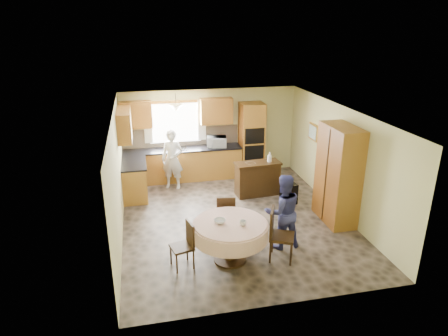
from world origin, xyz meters
TOP-DOWN VIEW (x-y plane):
  - floor at (0.00, 0.00)m, footprint 5.00×6.00m
  - ceiling at (0.00, 0.00)m, footprint 5.00×6.00m
  - wall_back at (0.00, 3.00)m, footprint 5.00×0.02m
  - wall_front at (0.00, -3.00)m, footprint 5.00×0.02m
  - wall_left at (-2.50, 0.00)m, footprint 0.02×6.00m
  - wall_right at (2.50, 0.00)m, footprint 0.02×6.00m
  - window at (-1.00, 2.98)m, footprint 1.40×0.03m
  - curtain_left at (-1.75, 2.93)m, footprint 0.22×0.02m
  - curtain_right at (-0.25, 2.93)m, footprint 0.22×0.02m
  - base_cab_back at (-0.85, 2.70)m, footprint 3.30×0.60m
  - counter_back at (-0.85, 2.70)m, footprint 3.30×0.64m
  - base_cab_left at (-2.20, 1.80)m, footprint 0.60×1.20m
  - counter_left at (-2.20, 1.80)m, footprint 0.64×1.20m
  - backsplash at (-0.85, 2.99)m, footprint 3.30×0.02m
  - wall_cab_left at (-2.05, 2.83)m, footprint 0.85×0.33m
  - wall_cab_right at (0.15, 2.83)m, footprint 0.90×0.33m
  - wall_cab_side at (-2.33, 1.80)m, footprint 0.33×1.20m
  - oven_tower at (1.15, 2.69)m, footprint 0.66×0.62m
  - oven_upper at (1.15, 2.38)m, footprint 0.56×0.01m
  - oven_lower at (1.15, 2.38)m, footprint 0.56×0.01m
  - pendant at (-1.00, 2.50)m, footprint 0.36×0.36m
  - sideboard at (0.90, 1.23)m, footprint 1.20×0.57m
  - space_heater at (1.51, 0.52)m, footprint 0.42×0.33m
  - cupboard at (2.22, -0.49)m, footprint 0.58×1.15m
  - dining_table at (-0.48, -1.60)m, footprint 1.41×1.41m
  - chair_left at (-1.32, -1.59)m, footprint 0.46×0.46m
  - chair_back at (-0.36, -0.68)m, footprint 0.47×0.47m
  - chair_right at (0.41, -1.71)m, footprint 0.59×0.59m
  - framed_picture at (2.47, 1.45)m, footprint 0.06×0.52m
  - microwave at (0.11, 2.65)m, footprint 0.60×0.45m
  - person_sink at (-1.18, 2.16)m, footprint 0.69×0.57m
  - person_dining at (0.65, -1.31)m, footprint 0.78×0.62m
  - bowl_sideboard at (0.72, 1.23)m, footprint 0.28×0.28m
  - bottle_sideboard at (1.21, 1.23)m, footprint 0.12×0.12m
  - cup_table at (-0.28, -1.74)m, footprint 0.15×0.15m
  - bowl_table at (-0.67, -1.56)m, footprint 0.22×0.22m

SIDE VIEW (x-z plane):
  - floor at x=0.00m, z-range -0.01..0.01m
  - space_heater at x=1.51m, z-range 0.00..0.52m
  - sideboard at x=0.90m, z-range 0.00..0.83m
  - base_cab_back at x=-0.85m, z-range 0.00..0.88m
  - base_cab_left at x=-2.20m, z-range 0.00..0.88m
  - chair_left at x=-1.32m, z-range 0.05..0.93m
  - chair_back at x=-0.36m, z-range 0.05..0.98m
  - chair_right at x=0.41m, z-range 0.05..1.08m
  - dining_table at x=-0.48m, z-range 0.22..1.03m
  - oven_lower at x=1.15m, z-range 0.53..0.97m
  - person_dining at x=0.65m, z-range 0.00..1.54m
  - person_sink at x=-1.18m, z-range 0.00..1.61m
  - bowl_table at x=-0.67m, z-range 0.80..0.87m
  - cup_table at x=-0.28m, z-range 0.80..0.90m
  - bowl_sideboard at x=0.72m, z-range 0.83..0.89m
  - counter_back at x=-0.85m, z-range 0.88..0.92m
  - counter_left at x=-2.20m, z-range 0.88..0.92m
  - bottle_sideboard at x=1.21m, z-range 0.83..1.14m
  - oven_tower at x=1.15m, z-range 0.00..2.12m
  - microwave at x=0.11m, z-range 0.92..1.22m
  - cupboard at x=2.22m, z-range 0.00..2.20m
  - backsplash at x=-0.85m, z-range 0.90..1.46m
  - wall_back at x=0.00m, z-range 0.00..2.50m
  - wall_front at x=0.00m, z-range 0.00..2.50m
  - wall_left at x=-2.50m, z-range 0.00..2.50m
  - wall_right at x=2.50m, z-range 0.00..2.50m
  - oven_upper at x=1.15m, z-range 1.02..1.48m
  - framed_picture at x=2.47m, z-range 1.32..1.75m
  - window at x=-1.00m, z-range 1.05..2.15m
  - curtain_left at x=-1.75m, z-range 1.08..2.22m
  - curtain_right at x=-0.25m, z-range 1.08..2.22m
  - wall_cab_left at x=-2.05m, z-range 1.55..2.27m
  - wall_cab_right at x=0.15m, z-range 1.55..2.27m
  - wall_cab_side at x=-2.33m, z-range 1.55..2.27m
  - pendant at x=-1.00m, z-range 2.03..2.21m
  - ceiling at x=0.00m, z-range 2.50..2.50m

